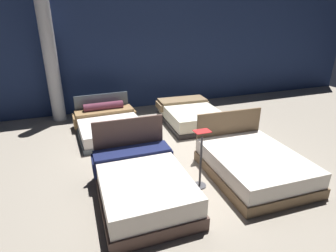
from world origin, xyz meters
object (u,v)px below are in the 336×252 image
Objects in this scene: bed_0 at (142,184)px; bed_2 at (109,125)px; bed_3 at (190,115)px; support_pillar at (51,61)px; price_sign at (200,166)px; bed_1 at (253,164)px.

bed_0 is 0.98× the size of bed_2.
bed_2 is 2.31m from bed_3.
bed_2 is 2.49m from support_pillar.
price_sign is (-1.16, -2.97, 0.18)m from bed_3.
support_pillar reaches higher than bed_3.
support_pillar is (-2.40, 4.59, 1.32)m from price_sign.
bed_2 is at bearing 110.50° from price_sign.
bed_3 is 3.20m from price_sign.
bed_0 is at bearing -73.84° from support_pillar.
price_sign reaches higher than bed_1.
support_pillar is (-3.56, 1.62, 1.50)m from bed_3.
bed_3 is at bearing 68.59° from price_sign.
price_sign is 0.31× the size of support_pillar.
bed_1 is 6.00m from support_pillar.
price_sign is at bearing -108.49° from bed_3.
bed_0 is at bearing 179.25° from price_sign.
bed_1 is 1.01× the size of bed_2.
price_sign is at bearing -62.44° from support_pillar.
support_pillar is at bearing 106.84° from bed_0.
bed_3 is 0.61× the size of support_pillar.
support_pillar reaches higher than bed_1.
bed_0 is at bearing -91.10° from bed_2.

